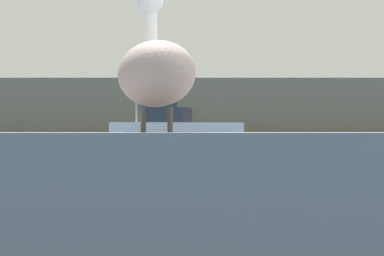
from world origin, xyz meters
TOP-DOWN VIEW (x-y plane):
  - hillside_backdrop at (0.00, 75.23)m, footprint 140.00×14.41m
  - pier_dock at (-0.90, 0.05)m, footprint 3.61×2.19m
  - pelican at (-0.90, 0.07)m, footprint 0.58×1.27m
  - fishing_boat_white at (-1.81, 29.46)m, footprint 7.87×3.53m
  - fishing_boat_orange at (-1.88, 41.09)m, footprint 6.71×4.55m
  - mooring_buoy at (-4.32, 11.92)m, footprint 0.62×0.62m

SIDE VIEW (x-z plane):
  - mooring_buoy at x=-4.32m, z-range 0.00..0.62m
  - pier_dock at x=-0.90m, z-range 0.00..0.90m
  - fishing_boat_white at x=-1.81m, z-range -1.16..3.08m
  - fishing_boat_orange at x=-1.88m, z-range -1.26..3.24m
  - pelican at x=-0.90m, z-range 0.80..1.70m
  - hillside_backdrop at x=0.00m, z-range 0.00..7.78m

